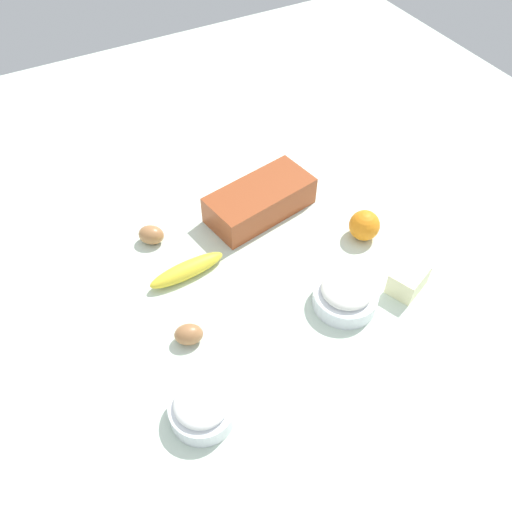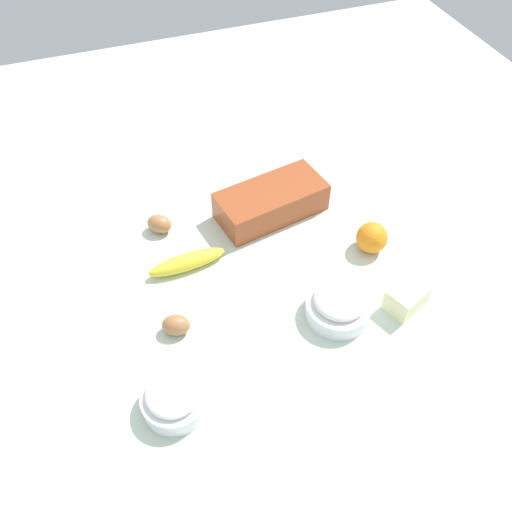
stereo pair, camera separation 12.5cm
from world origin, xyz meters
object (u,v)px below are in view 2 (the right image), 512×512
object	(u,v)px
flour_bowl	(339,305)
orange_fruit	(372,238)
banana	(187,262)
butter_block	(407,297)
egg_beside_bowl	(159,224)
sugar_bowl	(174,398)
loaf_pan	(271,201)
egg_near_butter	(176,325)

from	to	relation	value
flour_bowl	orange_fruit	xyz separation A→B (m)	(0.16, 0.15, 0.01)
flour_bowl	banana	distance (m)	0.37
orange_fruit	butter_block	xyz separation A→B (m)	(-0.01, -0.18, -0.01)
orange_fruit	egg_beside_bowl	xyz separation A→B (m)	(-0.48, 0.24, -0.01)
orange_fruit	butter_block	world-z (taller)	orange_fruit
flour_bowl	butter_block	distance (m)	0.16
flour_bowl	sugar_bowl	world-z (taller)	flour_bowl
orange_fruit	egg_beside_bowl	world-z (taller)	orange_fruit
flour_bowl	butter_block	world-z (taller)	flour_bowl
banana	sugar_bowl	bearing A→B (deg)	-108.68
flour_bowl	banana	world-z (taller)	flour_bowl
banana	butter_block	xyz separation A→B (m)	(0.43, -0.28, 0.01)
sugar_bowl	loaf_pan	bearing A→B (deg)	50.42
butter_block	egg_near_butter	bearing A→B (deg)	167.96
banana	egg_beside_bowl	xyz separation A→B (m)	(-0.03, 0.14, 0.00)
banana	egg_near_butter	bearing A→B (deg)	-112.23
sugar_bowl	banana	bearing A→B (deg)	71.32
orange_fruit	egg_near_butter	bearing A→B (deg)	-171.50
loaf_pan	butter_block	xyz separation A→B (m)	(0.18, -0.39, -0.01)
flour_bowl	egg_near_butter	size ratio (longest dim) A/B	2.36
banana	egg_near_butter	xyz separation A→B (m)	(-0.07, -0.17, 0.00)
loaf_pan	banana	bearing A→B (deg)	-167.15
sugar_bowl	banana	distance (m)	0.36
orange_fruit	loaf_pan	bearing A→B (deg)	132.63
flour_bowl	sugar_bowl	distance (m)	0.40
loaf_pan	egg_beside_bowl	distance (m)	0.29
flour_bowl	butter_block	size ratio (longest dim) A/B	1.62
flour_bowl	banana	bearing A→B (deg)	138.84
sugar_bowl	butter_block	xyz separation A→B (m)	(0.55, 0.06, -0.00)
loaf_pan	orange_fruit	world-z (taller)	loaf_pan
sugar_bowl	egg_beside_bowl	world-z (taller)	sugar_bowl
orange_fruit	egg_near_butter	size ratio (longest dim) A/B	1.25
loaf_pan	sugar_bowl	world-z (taller)	loaf_pan
butter_block	egg_beside_bowl	bearing A→B (deg)	138.07
banana	flour_bowl	bearing A→B (deg)	-41.16
loaf_pan	banana	size ratio (longest dim) A/B	1.57
sugar_bowl	banana	xyz separation A→B (m)	(0.11, 0.34, -0.01)
sugar_bowl	banana	size ratio (longest dim) A/B	0.68
flour_bowl	sugar_bowl	size ratio (longest dim) A/B	1.13
flour_bowl	egg_near_butter	xyz separation A→B (m)	(-0.35, 0.08, -0.01)
loaf_pan	butter_block	bearing A→B (deg)	-75.74
butter_block	orange_fruit	bearing A→B (deg)	87.27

